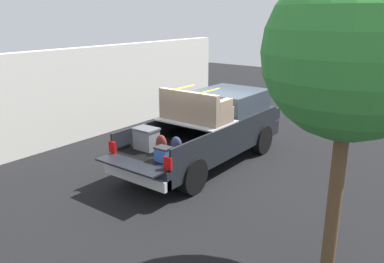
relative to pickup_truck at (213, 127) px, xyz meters
name	(u,v)px	position (x,y,z in m)	size (l,w,h in m)	color
ground_plane	(205,163)	(-0.38, 0.00, -0.99)	(40.00, 40.00, 0.00)	black
pickup_truck	(213,127)	(0.00, 0.00, 0.00)	(6.05, 2.06, 2.23)	black
building_facade	(111,88)	(0.42, 4.73, 0.54)	(11.76, 0.36, 3.06)	silver
tree_background	(352,54)	(-3.13, -4.46, 2.59)	(2.55, 2.55, 4.87)	brown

